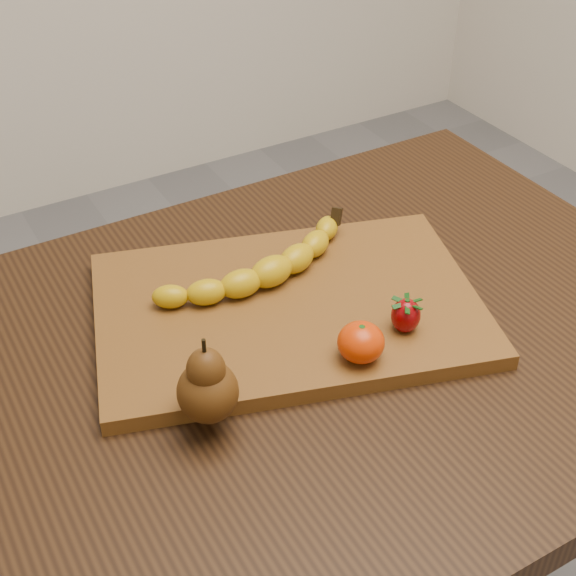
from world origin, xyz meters
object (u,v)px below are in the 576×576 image
table (297,403)px  cutting_board (288,308)px  pear (207,379)px  mandarin (361,342)px

table → cutting_board: cutting_board is taller
pear → mandarin: (0.18, -0.01, -0.03)m
table → pear: bearing=-154.0°
cutting_board → pear: size_ratio=4.67×
cutting_board → pear: (-0.16, -0.12, 0.06)m
pear → mandarin: size_ratio=1.88×
table → cutting_board: size_ratio=2.22×
table → cutting_board: bearing=71.6°
cutting_board → table: bearing=-91.2°
table → pear: pear is taller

